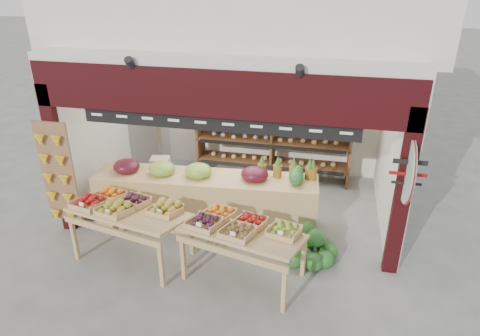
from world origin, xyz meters
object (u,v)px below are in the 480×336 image
object	(u,v)px
back_shelving	(273,126)
cardboard_stack	(171,175)
refrigerator	(149,125)
watermelon_pile	(312,250)
display_table_right	(240,228)
mid_counter	(205,199)
display_table_left	(125,208)

from	to	relation	value
back_shelving	cardboard_stack	world-z (taller)	back_shelving
back_shelving	refrigerator	size ratio (longest dim) A/B	1.69
cardboard_stack	watermelon_pile	size ratio (longest dim) A/B	1.27
display_table_right	cardboard_stack	bearing A→B (deg)	129.17
watermelon_pile	display_table_right	bearing A→B (deg)	-150.18
mid_counter	watermelon_pile	world-z (taller)	mid_counter
mid_counter	refrigerator	bearing A→B (deg)	131.79
watermelon_pile	cardboard_stack	bearing A→B (deg)	147.78
display_table_right	watermelon_pile	world-z (taller)	display_table_right
cardboard_stack	display_table_right	size ratio (longest dim) A/B	0.55
back_shelving	cardboard_stack	size ratio (longest dim) A/B	3.24
refrigerator	display_table_right	size ratio (longest dim) A/B	1.04
back_shelving	mid_counter	distance (m)	2.44
mid_counter	watermelon_pile	bearing A→B (deg)	-18.59
refrigerator	mid_counter	size ratio (longest dim) A/B	0.49
refrigerator	watermelon_pile	xyz separation A→B (m)	(3.95, -2.89, -0.77)
refrigerator	watermelon_pile	size ratio (longest dim) A/B	2.43
back_shelving	display_table_left	bearing A→B (deg)	-119.13
display_table_left	display_table_right	size ratio (longest dim) A/B	1.02
mid_counter	display_table_right	world-z (taller)	mid_counter
refrigerator	mid_counter	world-z (taller)	refrigerator
display_table_right	watermelon_pile	distance (m)	1.35
display_table_right	watermelon_pile	size ratio (longest dim) A/B	2.33
mid_counter	display_table_right	distance (m)	1.58
back_shelving	display_table_left	distance (m)	3.78
display_table_left	mid_counter	bearing A→B (deg)	49.39
back_shelving	refrigerator	world-z (taller)	back_shelving
refrigerator	cardboard_stack	bearing A→B (deg)	-55.08
back_shelving	mid_counter	size ratio (longest dim) A/B	0.84
refrigerator	display_table_left	world-z (taller)	refrigerator
cardboard_stack	display_table_right	bearing A→B (deg)	-50.83
back_shelving	watermelon_pile	bearing A→B (deg)	-69.24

